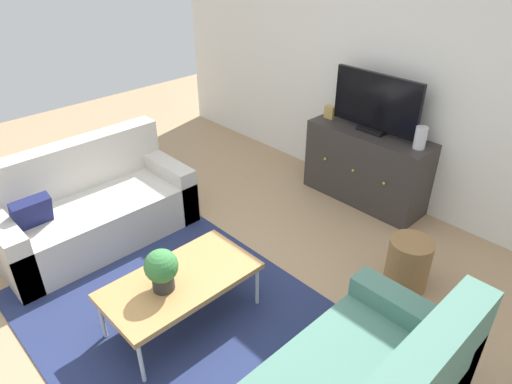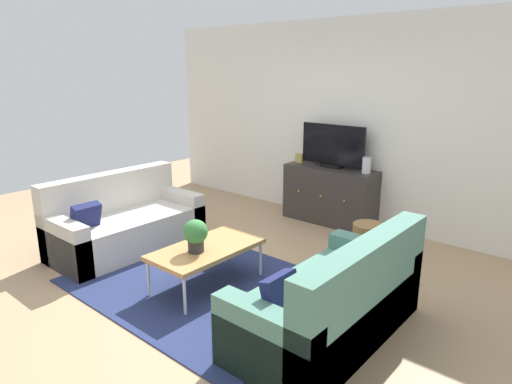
# 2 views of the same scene
# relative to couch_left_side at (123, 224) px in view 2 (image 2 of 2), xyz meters

# --- Properties ---
(ground_plane) EXTENTS (10.00, 10.00, 0.00)m
(ground_plane) POSITION_rel_couch_left_side_xyz_m (1.44, 0.10, -0.29)
(ground_plane) COLOR tan
(wall_back) EXTENTS (6.40, 0.12, 2.70)m
(wall_back) POSITION_rel_couch_left_side_xyz_m (1.44, 2.65, 1.06)
(wall_back) COLOR silver
(wall_back) RESTS_ON ground_plane
(area_rug) EXTENTS (2.50, 1.90, 0.01)m
(area_rug) POSITION_rel_couch_left_side_xyz_m (1.44, -0.05, -0.28)
(area_rug) COLOR navy
(area_rug) RESTS_ON ground_plane
(couch_left_side) EXTENTS (0.82, 1.71, 0.87)m
(couch_left_side) POSITION_rel_couch_left_side_xyz_m (0.00, 0.00, 0.00)
(couch_left_side) COLOR beige
(couch_left_side) RESTS_ON ground_plane
(couch_right_side) EXTENTS (0.82, 1.71, 0.87)m
(couch_right_side) POSITION_rel_couch_left_side_xyz_m (2.87, 0.00, 0.00)
(couch_right_side) COLOR #4C7A6B
(couch_right_side) RESTS_ON ground_plane
(coffee_table) EXTENTS (0.59, 1.09, 0.41)m
(coffee_table) POSITION_rel_couch_left_side_xyz_m (1.46, -0.03, 0.09)
(coffee_table) COLOR #B7844C
(coffee_table) RESTS_ON ground_plane
(potted_plant) EXTENTS (0.23, 0.23, 0.31)m
(potted_plant) POSITION_rel_couch_left_side_xyz_m (1.47, -0.17, 0.29)
(potted_plant) COLOR #2D2D2D
(potted_plant) RESTS_ON coffee_table
(tv_console) EXTENTS (1.27, 0.47, 0.77)m
(tv_console) POSITION_rel_couch_left_side_xyz_m (1.36, 2.37, 0.10)
(tv_console) COLOR #332D2B
(tv_console) RESTS_ON ground_plane
(flat_screen_tv) EXTENTS (0.93, 0.16, 0.58)m
(flat_screen_tv) POSITION_rel_couch_left_side_xyz_m (1.36, 2.39, 0.77)
(flat_screen_tv) COLOR black
(flat_screen_tv) RESTS_ON tv_console
(glass_vase) EXTENTS (0.11, 0.11, 0.21)m
(glass_vase) POSITION_rel_couch_left_side_xyz_m (1.87, 2.37, 0.58)
(glass_vase) COLOR silver
(glass_vase) RESTS_ON tv_console
(mantel_clock) EXTENTS (0.11, 0.07, 0.13)m
(mantel_clock) POSITION_rel_couch_left_side_xyz_m (0.84, 2.37, 0.55)
(mantel_clock) COLOR tan
(mantel_clock) RESTS_ON tv_console
(wicker_basket) EXTENTS (0.34, 0.34, 0.44)m
(wicker_basket) POSITION_rel_couch_left_side_xyz_m (2.39, 1.49, -0.07)
(wicker_basket) COLOR olive
(wicker_basket) RESTS_ON ground_plane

